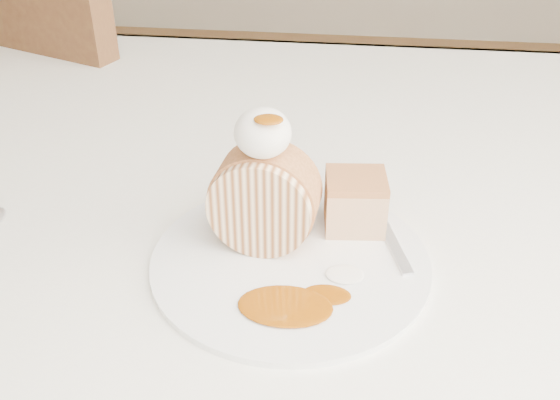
# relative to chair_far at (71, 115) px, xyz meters

# --- Properties ---
(table) EXTENTS (1.40, 0.90, 0.75)m
(table) POSITION_rel_chair_far_xyz_m (0.46, -0.51, 0.09)
(table) COLOR white
(table) RESTS_ON ground
(chair_far) EXTENTS (0.60, 0.60, 0.99)m
(chair_far) POSITION_rel_chair_far_xyz_m (0.00, 0.00, 0.00)
(chair_far) COLOR brown
(chair_far) RESTS_ON ground
(plate) EXTENTS (0.26, 0.26, 0.01)m
(plate) POSITION_rel_chair_far_xyz_m (0.49, -0.63, 0.19)
(plate) COLOR white
(plate) RESTS_ON table
(roulade_slice) EXTENTS (0.09, 0.06, 0.09)m
(roulade_slice) POSITION_rel_chair_far_xyz_m (0.47, -0.61, 0.23)
(roulade_slice) COLOR #FFDEB1
(roulade_slice) RESTS_ON plate
(cake_chunk) EXTENTS (0.06, 0.05, 0.04)m
(cake_chunk) POSITION_rel_chair_far_xyz_m (0.55, -0.58, 0.21)
(cake_chunk) COLOR #C47C4A
(cake_chunk) RESTS_ON plate
(whipped_cream) EXTENTS (0.05, 0.05, 0.04)m
(whipped_cream) POSITION_rel_chair_far_xyz_m (0.47, -0.61, 0.30)
(whipped_cream) COLOR white
(whipped_cream) RESTS_ON roulade_slice
(caramel_drizzle) EXTENTS (0.02, 0.02, 0.00)m
(caramel_drizzle) POSITION_rel_chair_far_xyz_m (0.48, -0.63, 0.32)
(caramel_drizzle) COLOR #894105
(caramel_drizzle) RESTS_ON whipped_cream
(caramel_pool) EXTENTS (0.08, 0.05, 0.00)m
(caramel_pool) POSITION_rel_chair_far_xyz_m (0.50, -0.69, 0.19)
(caramel_pool) COLOR #894105
(caramel_pool) RESTS_ON plate
(fork) EXTENTS (0.06, 0.14, 0.00)m
(fork) POSITION_rel_chair_far_xyz_m (0.58, -0.59, 0.19)
(fork) COLOR silver
(fork) RESTS_ON plate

